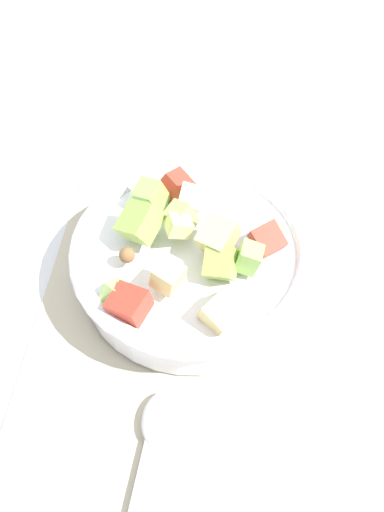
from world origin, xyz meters
TOP-DOWN VIEW (x-y plane):
  - ground_plane at (0.00, 0.00)m, footprint 2.40×2.40m
  - placemat at (0.00, 0.00)m, footprint 0.50×0.30m
  - salad_bowl at (-0.01, 0.01)m, footprint 0.26×0.26m
  - serving_spoon at (0.20, -0.00)m, footprint 0.20×0.04m

SIDE VIEW (x-z plane):
  - ground_plane at x=0.00m, z-range 0.00..0.00m
  - placemat at x=0.00m, z-range 0.00..0.01m
  - serving_spoon at x=0.20m, z-range 0.00..0.02m
  - salad_bowl at x=-0.01m, z-range -0.01..0.09m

